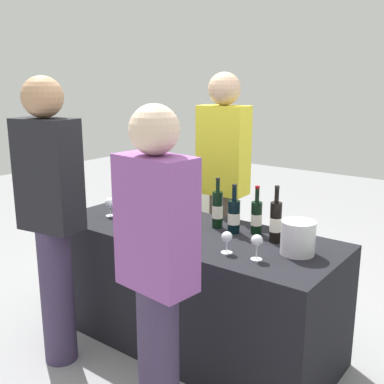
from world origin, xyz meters
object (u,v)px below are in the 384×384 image
wine_bottle_4 (256,217)px  ice_bucket (298,238)px  server_pouring (223,179)px  wine_glass_1 (118,206)px  wine_glass_2 (227,238)px  wine_bottle_0 (146,195)px  wine_bottle_1 (182,205)px  wine_bottle_2 (218,209)px  wine_bottle_5 (276,222)px  menu_board (209,229)px  guest_1 (157,268)px  guest_0 (51,211)px  wine_glass_0 (110,203)px  wine_glass_3 (257,242)px  wine_bottle_3 (234,216)px

wine_bottle_4 → ice_bucket: wine_bottle_4 is taller
ice_bucket → server_pouring: bearing=146.1°
wine_glass_1 → wine_glass_2: (0.93, -0.08, -0.01)m
server_pouring → wine_bottle_0: bearing=47.4°
wine_bottle_1 → wine_bottle_2: (0.25, 0.05, 0.00)m
wine_bottle_5 → menu_board: bearing=139.9°
wine_bottle_1 → guest_1: (0.54, -0.87, -0.01)m
wine_glass_1 → guest_0: (0.02, -0.54, 0.09)m
wine_glass_0 → menu_board: wine_glass_0 is taller
wine_glass_0 → wine_glass_3: bearing=-4.2°
wine_bottle_1 → server_pouring: size_ratio=0.19×
wine_bottle_0 → wine_glass_0: size_ratio=2.45×
wine_bottle_2 → wine_bottle_5: (0.42, -0.02, 0.00)m
wine_glass_2 → wine_glass_3: size_ratio=0.89×
wine_bottle_4 → wine_bottle_5: 0.18m
wine_glass_0 → ice_bucket: bearing=5.1°
wine_bottle_3 → wine_glass_2: bearing=-63.9°
wine_bottle_5 → wine_glass_0: (-1.15, -0.22, -0.03)m
wine_glass_0 → wine_glass_1: size_ratio=1.00×
wine_bottle_2 → wine_glass_2: (0.29, -0.34, -0.04)m
wine_glass_2 → guest_0: guest_0 is taller
wine_bottle_2 → wine_bottle_3: size_ratio=1.06×
wine_bottle_1 → wine_bottle_4: bearing=11.4°
wine_bottle_4 → wine_glass_0: (-0.99, -0.28, -0.01)m
wine_bottle_2 → wine_bottle_3: 0.14m
menu_board → wine_bottle_0: bearing=-97.4°
wine_glass_1 → guest_1: 1.15m
wine_bottle_4 → wine_bottle_3: bearing=-150.6°
guest_0 → wine_bottle_3: bearing=35.7°
wine_glass_1 → wine_glass_3: (1.11, -0.07, 0.01)m
wine_bottle_0 → wine_glass_2: (0.92, -0.36, -0.03)m
wine_glass_2 → guest_0: bearing=-153.5°
wine_glass_0 → server_pouring: server_pouring is taller
wine_glass_3 → menu_board: size_ratio=0.19×
wine_bottle_1 → wine_glass_1: size_ratio=2.54×
wine_glass_0 → ice_bucket: 1.35m
wine_bottle_5 → guest_0: size_ratio=0.20×
ice_bucket → wine_glass_3: bearing=-122.9°
wine_glass_3 → guest_1: (-0.17, -0.60, 0.01)m
wine_bottle_3 → wine_glass_0: size_ratio=2.35×
wine_glass_1 → wine_glass_2: 0.93m
wine_bottle_5 → wine_glass_2: size_ratio=2.74×
wine_glass_2 → wine_bottle_4: bearing=95.3°
wine_glass_3 → wine_bottle_2: bearing=145.3°
wine_glass_3 → server_pouring: server_pouring is taller
server_pouring → menu_board: 0.90m
wine_bottle_2 → wine_glass_0: size_ratio=2.50×
wine_bottle_0 → wine_glass_2: size_ratio=2.60×
wine_glass_2 → guest_1: size_ratio=0.08×
wine_glass_3 → wine_bottle_0: bearing=162.5°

